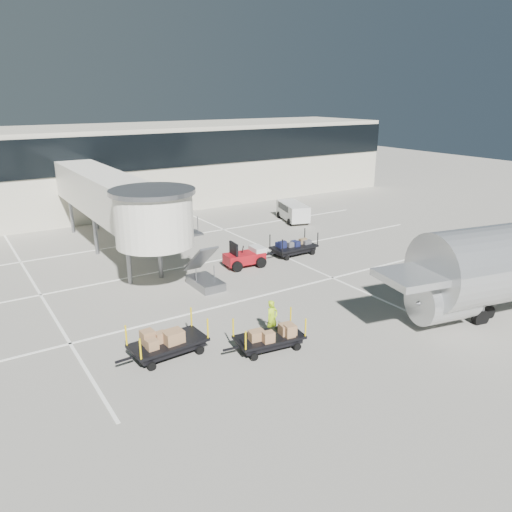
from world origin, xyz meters
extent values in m
plane|color=gray|center=(0.00, 0.00, 0.00)|extent=(140.00, 140.00, 0.00)
cube|color=white|center=(0.00, 2.00, 0.01)|extent=(40.00, 0.15, 0.02)
cube|color=white|center=(0.00, 9.00, 0.01)|extent=(40.00, 0.15, 0.02)
cube|color=white|center=(0.00, 16.00, 0.01)|extent=(40.00, 0.15, 0.02)
cube|color=white|center=(6.00, 10.00, 0.01)|extent=(0.15, 30.00, 0.02)
cube|color=white|center=(-10.00, 10.00, 0.01)|extent=(0.15, 30.00, 0.02)
cube|color=beige|center=(0.00, 30.00, 4.00)|extent=(64.00, 12.00, 8.00)
cube|color=black|center=(0.00, 23.95, 6.00)|extent=(64.00, 0.12, 3.20)
cube|color=white|center=(-4.00, 15.00, 4.30)|extent=(3.00, 18.00, 2.80)
cylinder|color=white|center=(-4.00, 6.00, 4.30)|extent=(4.40, 4.40, 3.00)
cylinder|color=gray|center=(-4.00, 6.00, 5.90)|extent=(4.80, 4.80, 0.25)
cylinder|color=gray|center=(-5.00, 8.00, 1.45)|extent=(0.28, 0.28, 2.90)
cylinder|color=gray|center=(-3.00, 8.00, 1.45)|extent=(0.28, 0.28, 2.90)
cylinder|color=gray|center=(-5.00, 15.00, 1.45)|extent=(0.28, 0.28, 2.90)
cylinder|color=gray|center=(-3.00, 15.00, 1.45)|extent=(0.28, 0.28, 2.90)
cylinder|color=gray|center=(-5.00, 22.00, 1.45)|extent=(0.28, 0.28, 2.90)
cylinder|color=gray|center=(-3.00, 22.00, 1.45)|extent=(0.28, 0.28, 2.90)
cube|color=gray|center=(-1.40, 5.00, 0.25)|extent=(1.40, 2.60, 0.50)
cube|color=gray|center=(-1.40, 5.60, 1.60)|extent=(1.20, 2.60, 2.06)
cube|color=gray|center=(-1.40, 7.00, 2.85)|extent=(1.40, 1.20, 0.12)
cube|color=maroon|center=(2.50, 6.91, 0.61)|extent=(2.76, 1.49, 0.66)
cube|color=silver|center=(3.50, 6.83, 1.05)|extent=(0.87, 1.28, 0.39)
cube|color=black|center=(1.73, 6.97, 1.27)|extent=(0.22, 1.12, 1.00)
cylinder|color=black|center=(1.56, 6.27, 0.35)|extent=(0.73, 0.33, 0.71)
cylinder|color=black|center=(1.68, 7.70, 0.35)|extent=(0.73, 0.33, 0.71)
cylinder|color=black|center=(3.33, 6.12, 0.35)|extent=(0.73, 0.33, 0.71)
cylinder|color=black|center=(3.44, 7.55, 0.35)|extent=(0.73, 0.33, 0.71)
cube|color=black|center=(6.80, 7.13, 0.60)|extent=(3.31, 1.69, 0.13)
cube|color=black|center=(6.80, 7.13, 0.41)|extent=(2.98, 1.44, 0.27)
cube|color=black|center=(4.77, 7.11, 0.44)|extent=(0.77, 0.10, 0.09)
cylinder|color=black|center=(5.66, 6.38, 0.19)|extent=(0.37, 0.16, 0.37)
cylinder|color=black|center=(5.64, 7.86, 0.19)|extent=(0.37, 0.16, 0.37)
cylinder|color=black|center=(7.96, 6.41, 0.19)|extent=(0.37, 0.16, 0.37)
cylinder|color=black|center=(7.94, 7.89, 0.19)|extent=(0.37, 0.16, 0.37)
cylinder|color=black|center=(5.23, 6.37, 1.10)|extent=(0.08, 0.08, 0.99)
cylinder|color=black|center=(5.21, 7.85, 1.10)|extent=(0.08, 0.08, 0.99)
cylinder|color=black|center=(8.39, 6.42, 1.10)|extent=(0.08, 0.08, 0.99)
cylinder|color=black|center=(8.37, 7.90, 1.10)|extent=(0.08, 0.08, 0.99)
cube|color=brown|center=(7.21, 6.59, 0.85)|extent=(0.60, 0.38, 0.37)
cube|color=#14183F|center=(5.96, 6.63, 0.85)|extent=(0.56, 0.41, 0.35)
cube|color=maroon|center=(7.90, 6.91, 0.83)|extent=(0.51, 0.41, 0.32)
cube|color=#14183F|center=(5.62, 7.64, 0.87)|extent=(0.48, 0.43, 0.41)
cube|color=brown|center=(5.62, 7.50, 0.86)|extent=(0.49, 0.44, 0.39)
cube|color=#14183F|center=(6.81, 7.36, 0.87)|extent=(0.57, 0.37, 0.40)
cube|color=brown|center=(6.75, 7.17, 0.81)|extent=(0.46, 0.41, 0.28)
cube|color=black|center=(-2.47, -3.36, 0.56)|extent=(3.24, 1.93, 0.12)
cube|color=black|center=(-2.47, -3.36, 0.38)|extent=(2.91, 1.66, 0.26)
cube|color=black|center=(-4.35, -3.11, 0.41)|extent=(0.72, 0.18, 0.08)
cylinder|color=black|center=(-3.63, -3.90, 0.17)|extent=(0.36, 0.19, 0.35)
cylinder|color=black|center=(-3.44, -2.53, 0.17)|extent=(0.36, 0.19, 0.35)
cylinder|color=black|center=(-1.50, -4.19, 0.17)|extent=(0.36, 0.19, 0.35)
cylinder|color=black|center=(-1.32, -2.82, 0.17)|extent=(0.36, 0.19, 0.35)
cylinder|color=yellow|center=(-4.02, -3.85, 1.02)|extent=(0.07, 0.07, 0.92)
cylinder|color=yellow|center=(-3.84, -2.48, 1.02)|extent=(0.07, 0.07, 0.92)
cylinder|color=yellow|center=(-1.11, -4.24, 1.02)|extent=(0.07, 0.07, 0.92)
cylinder|color=yellow|center=(-0.92, -2.87, 1.02)|extent=(0.07, 0.07, 0.92)
cube|color=#9E704C|center=(-2.84, -2.97, 0.82)|extent=(0.47, 0.50, 0.40)
cube|color=#9E704C|center=(-2.20, -3.89, 0.80)|extent=(0.56, 0.51, 0.36)
cube|color=#9E704C|center=(-2.72, -2.97, 0.82)|extent=(0.68, 0.63, 0.39)
cube|color=#9E704C|center=(-2.58, -3.01, 0.84)|extent=(0.47, 0.49, 0.43)
cube|color=#9E704C|center=(-1.66, -3.02, 0.87)|extent=(0.50, 0.44, 0.49)
cube|color=#9E704C|center=(-3.21, -2.76, 0.86)|extent=(0.58, 0.45, 0.47)
cube|color=#9E704C|center=(-3.13, -3.05, 0.83)|extent=(0.60, 0.57, 0.41)
cube|color=black|center=(-6.56, -1.45, 0.61)|extent=(3.41, 1.85, 0.13)
cube|color=black|center=(-6.56, -1.45, 0.41)|extent=(3.07, 1.59, 0.28)
cube|color=black|center=(-8.60, -1.57, 0.44)|extent=(0.78, 0.13, 0.09)
cylinder|color=black|center=(-7.68, -2.26, 0.19)|extent=(0.38, 0.18, 0.38)
cylinder|color=black|center=(-7.76, -0.77, 0.19)|extent=(0.38, 0.18, 0.38)
cylinder|color=black|center=(-5.36, -2.13, 0.19)|extent=(0.38, 0.18, 0.38)
cylinder|color=black|center=(-5.44, -0.63, 0.19)|extent=(0.38, 0.18, 0.38)
cylinder|color=yellow|center=(-8.11, -2.29, 1.11)|extent=(0.08, 0.08, 1.00)
cylinder|color=yellow|center=(-8.20, -0.80, 1.11)|extent=(0.08, 0.08, 1.00)
cylinder|color=yellow|center=(-4.92, -2.10, 1.11)|extent=(0.08, 0.08, 1.00)
cylinder|color=yellow|center=(-5.01, -0.61, 1.11)|extent=(0.08, 0.08, 1.00)
cube|color=#9E704C|center=(-7.47, -1.65, 0.96)|extent=(0.71, 0.48, 0.56)
cube|color=#9E704C|center=(-6.78, -1.33, 0.91)|extent=(0.49, 0.51, 0.47)
cube|color=#9E704C|center=(-6.48, -1.65, 0.87)|extent=(0.71, 0.63, 0.40)
cube|color=#9E704C|center=(-5.63, -1.27, 0.88)|extent=(0.73, 0.43, 0.42)
cube|color=#9E704C|center=(-7.35, -1.92, 0.92)|extent=(0.61, 0.48, 0.49)
cube|color=#9E704C|center=(-7.31, -0.97, 0.92)|extent=(0.59, 0.52, 0.49)
imported|color=#A6D616|center=(-1.67, -2.41, 0.91)|extent=(0.74, 0.56, 1.82)
cube|color=silver|center=(12.79, 15.27, 0.94)|extent=(2.87, 4.60, 1.38)
cube|color=silver|center=(13.33, 17.11, 0.67)|extent=(1.72, 0.93, 0.80)
cube|color=black|center=(12.84, 15.45, 1.29)|extent=(2.44, 3.06, 0.55)
cylinder|color=black|center=(11.58, 14.14, 0.30)|extent=(0.38, 0.64, 0.61)
cylinder|color=black|center=(13.20, 13.67, 0.30)|extent=(0.38, 0.64, 0.61)
cylinder|color=black|center=(12.38, 16.88, 0.30)|extent=(0.38, 0.64, 0.61)
cylinder|color=black|center=(14.01, 16.41, 0.30)|extent=(0.38, 0.64, 0.61)
cube|color=#BBBDBF|center=(7.32, -6.46, 2.95)|extent=(10.17, 4.61, 0.34)
cylinder|color=#BBBDBF|center=(5.88, -6.17, 1.52)|extent=(3.33, 2.79, 2.26)
cube|color=#BBBDBF|center=(5.88, -6.17, 2.41)|extent=(0.82, 0.39, 1.08)
cylinder|color=gray|center=(8.77, -6.75, 0.54)|extent=(0.29, 0.29, 1.08)
cylinder|color=black|center=(8.77, -6.75, 0.29)|extent=(0.93, 0.48, 0.88)
cylinder|color=gray|center=(7.92, -6.98, 0.79)|extent=(0.27, 0.27, 1.57)
cylinder|color=black|center=(7.92, -6.98, 0.29)|extent=(0.93, 0.48, 0.88)
camera|label=1|loc=(-13.96, -20.08, 11.04)|focal=35.00mm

